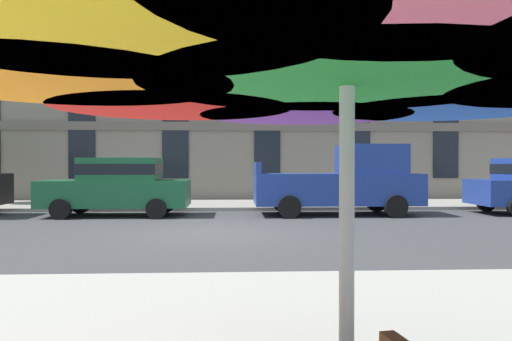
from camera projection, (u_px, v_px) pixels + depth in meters
name	position (u px, v px, depth m)	size (l,w,h in m)	color
ground_plane	(212.00, 233.00, 10.77)	(120.00, 120.00, 0.00)	#424244
sidewalk_far	(220.00, 205.00, 17.57)	(56.00, 3.60, 0.12)	#9E998E
apartment_building	(224.00, 19.00, 25.63)	(38.71, 12.08, 19.20)	gray
sedan_green	(118.00, 185.00, 14.31)	(4.40, 1.98, 1.78)	#195933
pickup_blue	(343.00, 182.00, 14.65)	(5.10, 2.12, 2.20)	navy
patio_umbrella	(347.00, 17.00, 1.80)	(3.46, 3.46, 2.48)	silver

